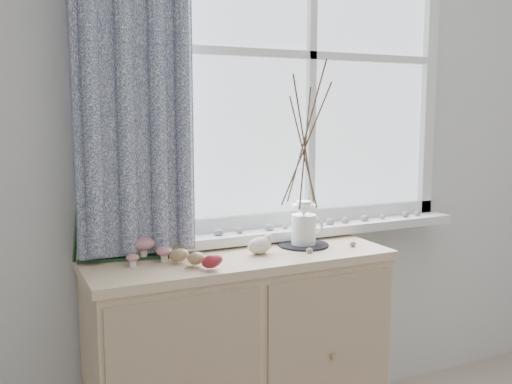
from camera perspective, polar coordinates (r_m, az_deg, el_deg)
sideboard at (r=2.38m, az=-1.62°, el=-16.22°), size 1.20×0.45×0.85m
botanical_book at (r=2.19m, az=-13.00°, el=-3.21°), size 0.41×0.21×0.27m
toadstool_cluster at (r=2.18m, az=-10.87°, el=-5.49°), size 0.18×0.15×0.09m
wooden_eggs at (r=2.08m, az=-6.07°, el=-6.59°), size 0.14×0.18×0.08m
songbird_figurine at (r=2.24m, az=0.36°, el=-5.28°), size 0.15×0.09×0.07m
crocheted_doily at (r=2.39m, az=4.76°, el=-5.29°), size 0.21×0.21×0.01m
twig_pitcher at (r=2.33m, az=4.89°, el=5.18°), size 0.28×0.28×0.77m
sideboard_pebbles at (r=2.37m, az=5.13°, el=-5.24°), size 0.33×0.23×0.02m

